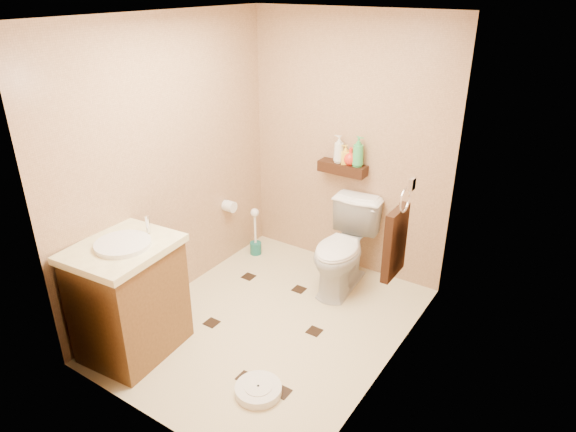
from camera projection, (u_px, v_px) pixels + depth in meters
The scene contains 18 objects.
ground at pixel (271, 324), 4.27m from camera, with size 2.50×2.50×0.00m, color beige.
wall_back at pixel (347, 147), 4.70m from camera, with size 2.00×0.04×2.40m, color tan.
wall_front at pixel (137, 262), 2.81m from camera, with size 2.00×0.04×2.40m, color tan.
wall_left at pixel (170, 165), 4.26m from camera, with size 0.04×2.50×2.40m, color tan.
wall_right at pixel (397, 223), 3.26m from camera, with size 0.04×2.50×2.40m, color tan.
ceiling at pixel (266, 15), 3.25m from camera, with size 2.00×2.50×0.02m, color silver.
wall_shelf at pixel (342, 168), 4.72m from camera, with size 0.46×0.14×0.10m, color #311A0D.
floor_accents at pixel (267, 327), 4.23m from camera, with size 1.22×1.29×0.01m.
toilet at pixel (343, 248), 4.62m from camera, with size 0.45×0.79×0.80m, color white.
vanity at pixel (129, 297), 3.80m from camera, with size 0.67×0.79×1.05m.
bathroom_scale at pixel (258, 390), 3.54m from camera, with size 0.34×0.34×0.07m.
toilet_brush at pixel (255, 238), 5.27m from camera, with size 0.12×0.12×0.51m.
towel_ring at pixel (396, 240), 3.60m from camera, with size 0.12×0.30×0.76m.
toilet_paper at pixel (229, 206), 4.97m from camera, with size 0.12×0.11×0.12m.
bottle_a at pixel (339, 149), 4.67m from camera, with size 0.10×0.10×0.25m, color silver.
bottle_b at pixel (346, 154), 4.65m from camera, with size 0.08×0.08×0.18m, color yellow.
bottle_c at pixel (351, 156), 4.63m from camera, with size 0.13×0.13×0.16m, color red.
bottle_d at pixel (358, 151), 4.57m from camera, with size 0.11×0.11×0.28m, color green.
Camera 1 is at (2.03, -2.83, 2.62)m, focal length 32.00 mm.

